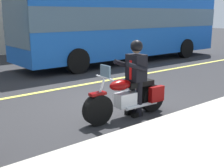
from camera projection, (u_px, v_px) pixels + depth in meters
name	position (u px, v px, depth m)	size (l,w,h in m)	color
ground_plane	(102.00, 103.00, 7.81)	(80.00, 80.00, 0.00)	#28282B
lane_center_stripe	(63.00, 88.00, 9.32)	(60.00, 0.16, 0.01)	#E5DB4C
motorcycle_main	(129.00, 98.00, 6.66)	(2.22, 0.65, 1.26)	black
rider_main	(136.00, 71.00, 6.63)	(0.64, 0.56, 1.74)	black
bus_near	(126.00, 23.00, 14.31)	(11.05, 2.70, 3.30)	blue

